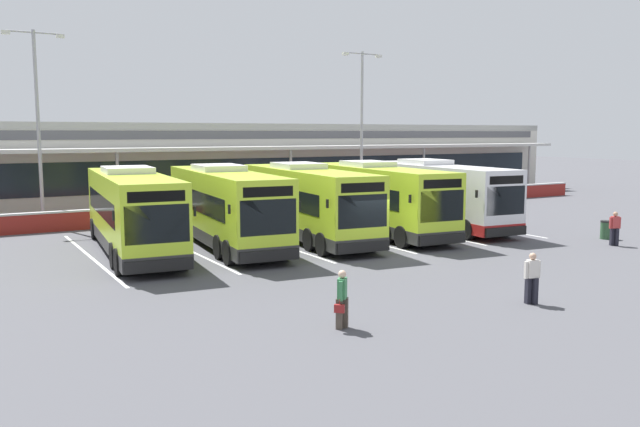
{
  "coord_description": "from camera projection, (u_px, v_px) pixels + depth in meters",
  "views": [
    {
      "loc": [
        -15.72,
        -22.6,
        5.31
      ],
      "look_at": [
        -0.81,
        3.0,
        1.6
      ],
      "focal_mm": 36.31,
      "sensor_mm": 36.0,
      "label": 1
    }
  ],
  "objects": [
    {
      "name": "terminal_building",
      "position": [
        175.0,
        162.0,
        50.59
      ],
      "size": [
        70.0,
        13.0,
        6.0
      ],
      "color": "beige",
      "rests_on": "ground"
    },
    {
      "name": "coach_bus_right_centre",
      "position": [
        376.0,
        199.0,
        34.39
      ],
      "size": [
        3.92,
        12.34,
        3.78
      ],
      "color": "#B7DB2D",
      "rests_on": "ground"
    },
    {
      "name": "pedestrian_in_dark_coat",
      "position": [
        532.0,
        276.0,
        20.07
      ],
      "size": [
        0.54,
        0.36,
        1.62
      ],
      "color": "black",
      "rests_on": "ground"
    },
    {
      "name": "coach_bus_leftmost",
      "position": [
        132.0,
        213.0,
        28.62
      ],
      "size": [
        3.92,
        12.34,
        3.78
      ],
      "color": "#B7DB2D",
      "rests_on": "ground"
    },
    {
      "name": "lamp_post_centre",
      "position": [
        362.0,
        119.0,
        46.17
      ],
      "size": [
        3.24,
        0.28,
        11.0
      ],
      "color": "#9E9EA3",
      "rests_on": "ground"
    },
    {
      "name": "bay_stripe_west",
      "position": [
        185.0,
        248.0,
        29.89
      ],
      "size": [
        0.14,
        13.0,
        0.01
      ],
      "primitive_type": "cube",
      "color": "silver",
      "rests_on": "ground"
    },
    {
      "name": "bay_stripe_centre",
      "position": [
        339.0,
        234.0,
        34.08
      ],
      "size": [
        0.14,
        13.0,
        0.01
      ],
      "primitive_type": "cube",
      "color": "silver",
      "rests_on": "ground"
    },
    {
      "name": "bay_stripe_far_west",
      "position": [
        90.0,
        257.0,
        27.79
      ],
      "size": [
        0.14,
        13.0,
        0.01
      ],
      "primitive_type": "cube",
      "color": "silver",
      "rests_on": "ground"
    },
    {
      "name": "pedestrian_child",
      "position": [
        615.0,
        227.0,
        30.46
      ],
      "size": [
        0.53,
        0.4,
        1.62
      ],
      "color": "black",
      "rests_on": "ground"
    },
    {
      "name": "lamp_post_west",
      "position": [
        38.0,
        115.0,
        36.51
      ],
      "size": [
        3.24,
        0.28,
        11.0
      ],
      "color": "#9E9EA3",
      "rests_on": "ground"
    },
    {
      "name": "bay_stripe_mid_east",
      "position": [
        403.0,
        228.0,
        36.18
      ],
      "size": [
        0.14,
        13.0,
        0.01
      ],
      "primitive_type": "cube",
      "color": "silver",
      "rests_on": "ground"
    },
    {
      "name": "ground_plane",
      "position": [
        371.0,
        257.0,
        27.89
      ],
      "size": [
        200.0,
        200.0,
        0.0
      ],
      "primitive_type": "plane",
      "color": "#4C4C51"
    },
    {
      "name": "bay_stripe_mid_west",
      "position": [
        267.0,
        241.0,
        31.99
      ],
      "size": [
        0.14,
        13.0,
        0.01
      ],
      "primitive_type": "cube",
      "color": "silver",
      "rests_on": "ground"
    },
    {
      "name": "pedestrian_with_handbag",
      "position": [
        342.0,
        298.0,
        17.54
      ],
      "size": [
        0.57,
        0.57,
        1.62
      ],
      "color": "#4C4238",
      "rests_on": "ground"
    },
    {
      "name": "coach_bus_centre",
      "position": [
        306.0,
        203.0,
        32.42
      ],
      "size": [
        3.92,
        12.34,
        3.78
      ],
      "color": "#B7DB2D",
      "rests_on": "ground"
    },
    {
      "name": "coach_bus_rightmost",
      "position": [
        434.0,
        195.0,
        36.69
      ],
      "size": [
        3.92,
        12.34,
        3.78
      ],
      "color": "silver",
      "rests_on": "ground"
    },
    {
      "name": "litter_bin",
      "position": [
        606.0,
        230.0,
        32.43
      ],
      "size": [
        0.54,
        0.54,
        0.93
      ],
      "color": "#2D5133",
      "rests_on": "ground"
    },
    {
      "name": "bay_stripe_east",
      "position": [
        459.0,
        223.0,
        38.28
      ],
      "size": [
        0.14,
        13.0,
        0.01
      ],
      "primitive_type": "cube",
      "color": "silver",
      "rests_on": "ground"
    },
    {
      "name": "coach_bus_left_centre",
      "position": [
        225.0,
        208.0,
        30.5
      ],
      "size": [
        3.92,
        12.34,
        3.78
      ],
      "color": "#B7DB2D",
      "rests_on": "ground"
    },
    {
      "name": "red_barrier_wall",
      "position": [
        238.0,
        209.0,
        40.25
      ],
      "size": [
        60.0,
        0.4,
        1.1
      ],
      "color": "maroon",
      "rests_on": "ground"
    }
  ]
}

